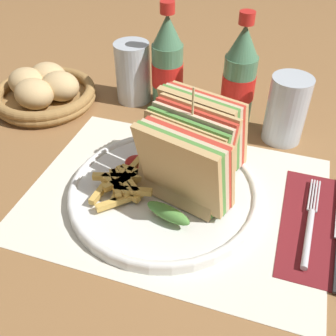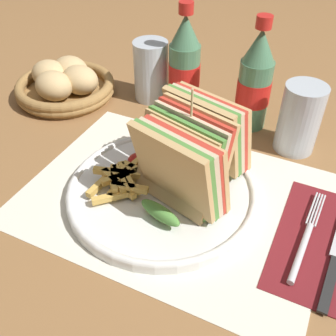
{
  "view_description": "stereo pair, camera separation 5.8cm",
  "coord_description": "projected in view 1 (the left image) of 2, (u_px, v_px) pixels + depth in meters",
  "views": [
    {
      "loc": [
        0.16,
        -0.4,
        0.42
      ],
      "look_at": [
        0.02,
        0.03,
        0.04
      ],
      "focal_mm": 42.0,
      "sensor_mm": 36.0,
      "label": 1
    },
    {
      "loc": [
        0.21,
        -0.38,
        0.42
      ],
      "look_at": [
        0.02,
        0.03,
        0.04
      ],
      "focal_mm": 42.0,
      "sensor_mm": 36.0,
      "label": 2
    }
  ],
  "objects": [
    {
      "name": "ground_plane",
      "position": [
        151.0,
        196.0,
        0.6
      ],
      "size": [
        4.0,
        4.0,
        0.0
      ],
      "primitive_type": "plane",
      "color": "olive"
    },
    {
      "name": "placemat",
      "position": [
        176.0,
        197.0,
        0.59
      ],
      "size": [
        0.44,
        0.33,
        0.0
      ],
      "color": "silver",
      "rests_on": "ground_plane"
    },
    {
      "name": "plate_main",
      "position": [
        164.0,
        191.0,
        0.59
      ],
      "size": [
        0.29,
        0.29,
        0.02
      ],
      "color": "white",
      "rests_on": "ground_plane"
    },
    {
      "name": "club_sandwich",
      "position": [
        192.0,
        151.0,
        0.55
      ],
      "size": [
        0.15,
        0.21,
        0.17
      ],
      "color": "tan",
      "rests_on": "plate_main"
    },
    {
      "name": "fries_pile",
      "position": [
        122.0,
        183.0,
        0.57
      ],
      "size": [
        0.1,
        0.12,
        0.02
      ],
      "color": "gold",
      "rests_on": "plate_main"
    },
    {
      "name": "ketchup_blob",
      "position": [
        138.0,
        163.0,
        0.61
      ],
      "size": [
        0.04,
        0.04,
        0.01
      ],
      "color": "maroon",
      "rests_on": "plate_main"
    },
    {
      "name": "napkin",
      "position": [
        325.0,
        226.0,
        0.55
      ],
      "size": [
        0.12,
        0.21,
        0.0
      ],
      "color": "maroon",
      "rests_on": "ground_plane"
    },
    {
      "name": "fork",
      "position": [
        309.0,
        228.0,
        0.54
      ],
      "size": [
        0.02,
        0.17,
        0.01
      ],
      "rotation": [
        0.0,
        0.0,
        -0.05
      ],
      "color": "silver",
      "rests_on": "napkin"
    },
    {
      "name": "coke_bottle_near",
      "position": [
        167.0,
        65.0,
        0.74
      ],
      "size": [
        0.06,
        0.06,
        0.2
      ],
      "color": "#4C7F5B",
      "rests_on": "ground_plane"
    },
    {
      "name": "coke_bottle_far",
      "position": [
        239.0,
        77.0,
        0.7
      ],
      "size": [
        0.06,
        0.06,
        0.2
      ],
      "color": "#4C7F5B",
      "rests_on": "ground_plane"
    },
    {
      "name": "glass_near",
      "position": [
        286.0,
        114.0,
        0.68
      ],
      "size": [
        0.07,
        0.07,
        0.12
      ],
      "color": "silver",
      "rests_on": "ground_plane"
    },
    {
      "name": "glass_far",
      "position": [
        133.0,
        76.0,
        0.78
      ],
      "size": [
        0.07,
        0.07,
        0.12
      ],
      "color": "silver",
      "rests_on": "ground_plane"
    },
    {
      "name": "bread_basket",
      "position": [
        44.0,
        91.0,
        0.79
      ],
      "size": [
        0.2,
        0.2,
        0.07
      ],
      "color": "olive",
      "rests_on": "ground_plane"
    }
  ]
}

